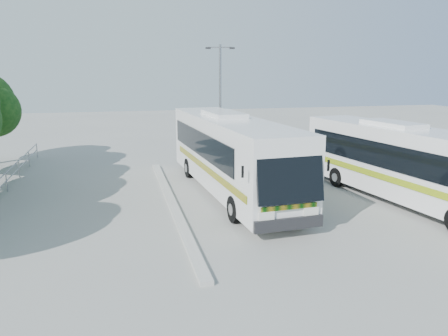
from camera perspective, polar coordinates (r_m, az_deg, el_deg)
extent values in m
plane|color=#989893|center=(18.50, 1.04, -5.98)|extent=(100.00, 100.00, 0.00)
cube|color=#B2B2AD|center=(19.94, -6.87, -4.46)|extent=(0.40, 16.00, 0.15)
cylinder|color=gray|center=(31.89, -23.51, 1.80)|extent=(0.06, 0.06, 1.00)
cube|color=silver|center=(21.22, 0.83, 2.09)|extent=(3.58, 13.12, 3.30)
cube|color=black|center=(15.23, 8.64, -0.68)|extent=(2.51, 0.66, 2.10)
cube|color=black|center=(21.38, -3.21, 3.26)|extent=(0.76, 10.35, 1.19)
cube|color=black|center=(22.21, 3.67, 3.60)|extent=(0.76, 10.35, 1.19)
cube|color=#0B4E0B|center=(20.65, -2.52, 0.03)|extent=(0.80, 11.22, 0.30)
cylinder|color=black|center=(17.33, 1.41, -5.40)|extent=(0.40, 1.10, 1.08)
cylinder|color=black|center=(18.24, 8.71, -4.62)|extent=(0.40, 1.10, 1.08)
cylinder|color=black|center=(24.66, -4.59, 0.01)|extent=(0.40, 1.10, 1.08)
cylinder|color=black|center=(25.31, 0.80, 0.38)|extent=(0.40, 1.10, 1.08)
cube|color=silver|center=(21.30, 22.64, 0.73)|extent=(4.18, 12.22, 3.05)
cube|color=black|center=(20.80, 19.07, 1.81)|extent=(1.42, 9.50, 1.10)
cube|color=black|center=(22.54, 23.97, 2.19)|extent=(1.42, 9.50, 1.10)
cube|color=#0E530B|center=(20.34, 20.52, -1.27)|extent=(1.51, 10.29, 0.28)
cylinder|color=black|center=(23.37, 14.57, -1.16)|extent=(0.44, 1.03, 1.00)
cylinder|color=black|center=(24.76, 18.78, -0.67)|extent=(0.44, 1.03, 1.00)
cylinder|color=gray|center=(28.36, -0.50, 8.27)|extent=(0.18, 0.18, 7.51)
cylinder|color=gray|center=(28.31, -0.51, 15.49)|extent=(1.49, 0.38, 0.08)
cube|color=black|center=(28.30, -2.09, 15.39)|extent=(0.36, 0.23, 0.11)
cube|color=black|center=(28.34, 1.06, 15.39)|extent=(0.36, 0.23, 0.11)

